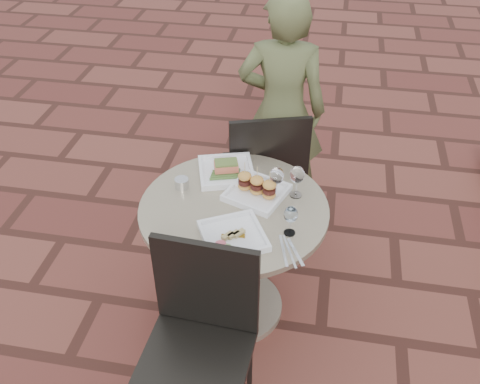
% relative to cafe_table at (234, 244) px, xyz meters
% --- Properties ---
extents(ground, '(60.00, 60.00, 0.00)m').
position_rel_cafe_table_xyz_m(ground, '(0.07, -0.07, -0.48)').
color(ground, brown).
rests_on(ground, ground).
extents(cafe_table, '(0.90, 0.90, 0.73)m').
position_rel_cafe_table_xyz_m(cafe_table, '(0.00, 0.00, 0.00)').
color(cafe_table, gray).
rests_on(cafe_table, ground).
extents(chair_far, '(0.55, 0.55, 0.93)m').
position_rel_cafe_table_xyz_m(chair_far, '(0.07, 0.59, 0.07)').
color(chair_far, black).
rests_on(chair_far, ground).
extents(chair_near, '(0.46, 0.46, 0.93)m').
position_rel_cafe_table_xyz_m(chair_near, '(-0.03, -0.58, 0.07)').
color(chair_near, black).
rests_on(chair_near, ground).
extents(diner, '(0.55, 0.37, 1.47)m').
position_rel_cafe_table_xyz_m(diner, '(0.12, 0.93, 0.25)').
color(diner, '#505730').
rests_on(diner, ground).
extents(plate_salmon, '(0.34, 0.34, 0.07)m').
position_rel_cafe_table_xyz_m(plate_salmon, '(-0.09, 0.25, 0.27)').
color(plate_salmon, white).
rests_on(plate_salmon, cafe_table).
extents(plate_sliders, '(0.33, 0.33, 0.17)m').
position_rel_cafe_table_xyz_m(plate_sliders, '(0.09, 0.10, 0.28)').
color(plate_sliders, white).
rests_on(plate_sliders, cafe_table).
extents(plate_tuna, '(0.36, 0.36, 0.03)m').
position_rel_cafe_table_xyz_m(plate_tuna, '(0.04, -0.22, 0.26)').
color(plate_tuna, white).
rests_on(plate_tuna, cafe_table).
extents(wine_glass_right, '(0.06, 0.06, 0.15)m').
position_rel_cafe_table_xyz_m(wine_glass_right, '(0.28, -0.14, 0.35)').
color(wine_glass_right, white).
rests_on(wine_glass_right, cafe_table).
extents(wine_glass_mid, '(0.07, 0.07, 0.16)m').
position_rel_cafe_table_xyz_m(wine_glass_mid, '(0.19, 0.12, 0.36)').
color(wine_glass_mid, white).
rests_on(wine_glass_mid, cafe_table).
extents(wine_glass_far, '(0.07, 0.07, 0.17)m').
position_rel_cafe_table_xyz_m(wine_glass_far, '(0.28, 0.14, 0.36)').
color(wine_glass_far, white).
rests_on(wine_glass_far, cafe_table).
extents(steel_ramekin, '(0.08, 0.08, 0.05)m').
position_rel_cafe_table_xyz_m(steel_ramekin, '(-0.28, 0.10, 0.27)').
color(steel_ramekin, silver).
rests_on(steel_ramekin, cafe_table).
extents(cutlery_set, '(0.17, 0.23, 0.00)m').
position_rel_cafe_table_xyz_m(cutlery_set, '(0.29, -0.26, 0.25)').
color(cutlery_set, silver).
rests_on(cutlery_set, cafe_table).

